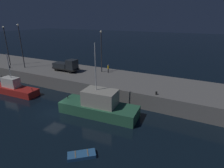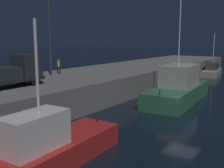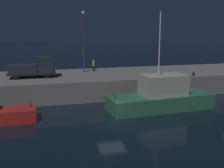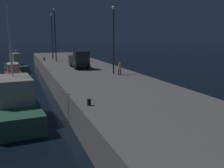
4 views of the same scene
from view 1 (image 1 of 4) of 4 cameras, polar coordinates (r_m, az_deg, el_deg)
name	(u,v)px [view 1 (image 1 of 4)]	position (r m, az deg, el deg)	size (l,w,h in m)	color
ground_plane	(53,113)	(28.73, -17.58, -8.50)	(320.00, 320.00, 0.00)	black
pier_quay	(97,81)	(37.16, -4.55, 1.01)	(79.69, 10.63, 2.46)	slate
fishing_trawler_red	(99,106)	(26.60, -3.94, -6.60)	(11.51, 4.49, 10.12)	#2D6647
fishing_boat_white	(14,88)	(38.32, -27.85, -1.17)	(9.79, 3.10, 7.21)	red
rowboat_white_mid	(82,155)	(20.17, -9.26, -20.62)	(2.87, 2.66, 0.41)	#2D6099
lamp_post_west	(6,43)	(49.52, -29.56, 10.79)	(0.44, 0.44, 8.79)	#38383D
lamp_post_east	(21,43)	(45.45, -26.06, 11.11)	(0.44, 0.44, 9.35)	#38383D
lamp_post_central	(101,49)	(37.63, -3.30, 10.75)	(0.44, 0.44, 8.25)	#38383D
utility_truck	(67,66)	(39.89, -13.70, 5.49)	(5.70, 2.04, 2.57)	black
dockworker	(108,68)	(38.02, -1.17, 4.88)	(0.36, 0.41, 1.60)	black
bollard_west	(10,67)	(47.27, -28.79, 4.62)	(0.28, 0.28, 0.58)	black
bollard_central	(156,93)	(28.02, 13.39, -2.73)	(0.28, 0.28, 0.45)	black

